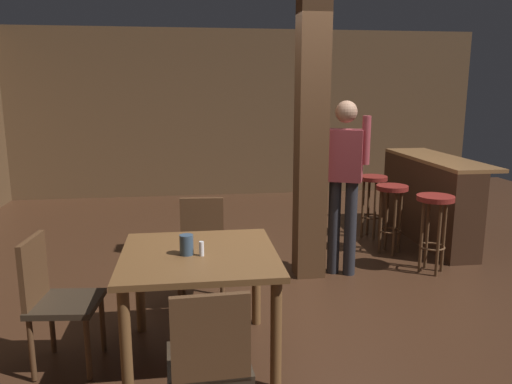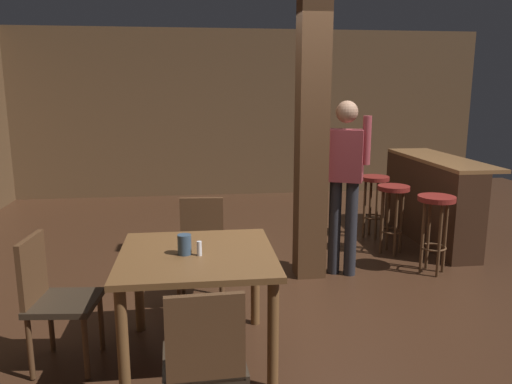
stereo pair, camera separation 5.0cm
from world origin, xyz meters
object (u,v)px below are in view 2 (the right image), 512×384
napkin_cup (184,245)px  bar_stool_mid (393,203)px  standing_person (345,176)px  dining_table (197,269)px  chair_north (201,245)px  bar_stool_far (374,192)px  chair_west (52,295)px  bar_stool_near (435,215)px  bar_counter (430,199)px  salt_shaker (199,248)px  chair_south (205,359)px

napkin_cup → bar_stool_mid: 3.01m
standing_person → bar_stool_mid: (0.73, 0.54, -0.42)m
standing_person → bar_stool_mid: standing_person is taller
dining_table → standing_person: 2.05m
chair_north → bar_stool_far: size_ratio=1.15×
bar_stool_far → chair_west: bearing=-140.5°
napkin_cup → bar_stool_far: size_ratio=0.17×
bar_stool_near → standing_person: bearing=174.4°
dining_table → bar_stool_mid: (2.17, 1.96, -0.06)m
standing_person → bar_counter: bearing=35.4°
chair_west → salt_shaker: (0.97, -0.07, 0.30)m
salt_shaker → standing_person: 2.06m
chair_north → napkin_cup: 1.03m
chair_south → bar_stool_far: chair_south is taller
chair_west → standing_person: bearing=30.6°
chair_north → bar_counter: 3.15m
chair_north → bar_counter: bearing=27.6°
standing_person → bar_stool_far: 1.46m
chair_north → salt_shaker: size_ratio=9.17×
bar_stool_mid → bar_stool_near: bearing=-73.8°
chair_west → standing_person: standing_person is taller
bar_stool_near → chair_south: bearing=-136.1°
dining_table → napkin_cup: napkin_cup is taller
chair_south → chair_west: bearing=136.7°
napkin_cup → salt_shaker: size_ratio=1.39×
bar_counter → bar_stool_far: size_ratio=2.45×
salt_shaker → bar_stool_mid: size_ratio=0.12×
chair_north → standing_person: (1.40, 0.47, 0.50)m
salt_shaker → bar_counter: bar_counter is taller
dining_table → salt_shaker: size_ratio=10.63×
chair_south → chair_west: (-0.97, 0.92, 0.00)m
chair_north → bar_stool_far: chair_north is taller
napkin_cup → bar_stool_mid: (2.25, 1.98, -0.24)m
chair_north → bar_counter: (2.79, 1.46, 0.01)m
dining_table → bar_stool_mid: bearing=42.1°
chair_south → bar_counter: (2.80, 3.31, 0.01)m
dining_table → bar_stool_far: (2.19, 2.59, -0.06)m
chair_south → standing_person: (1.41, 2.33, 0.50)m
dining_table → bar_stool_near: bar_stool_near is taller
chair_north → chair_west: bearing=-136.5°
chair_south → bar_stool_far: 4.12m
bar_stool_mid → salt_shaker: bearing=-136.9°
bar_stool_near → napkin_cup: bearing=-150.9°
dining_table → bar_stool_far: bearing=49.8°
chair_west → bar_stool_near: chair_west is taller
chair_south → napkin_cup: size_ratio=6.61×
dining_table → standing_person: bearing=44.6°
standing_person → bar_counter: standing_person is taller
dining_table → bar_stool_far: size_ratio=1.33×
dining_table → bar_stool_near: 2.70m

